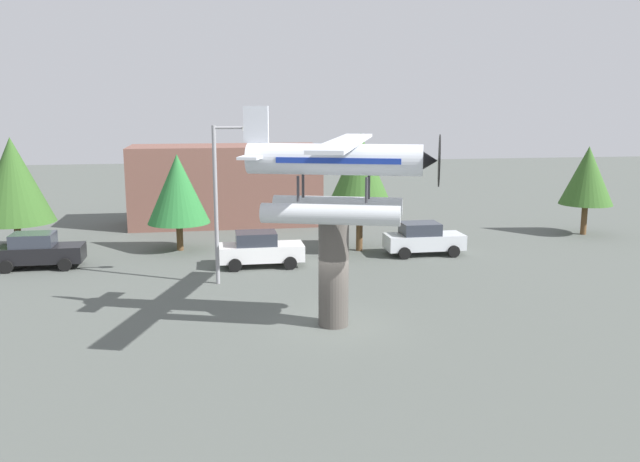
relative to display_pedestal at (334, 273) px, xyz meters
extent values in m
plane|color=#515651|center=(0.00, 0.00, -1.98)|extent=(140.00, 140.00, 0.00)
cylinder|color=#4C4742|center=(0.00, 0.00, 0.00)|extent=(1.10, 1.10, 3.95)
cylinder|color=silver|center=(-0.31, -0.95, 2.33)|extent=(4.78, 2.16, 0.70)
cylinder|color=#333338|center=(0.98, -0.85, 3.13)|extent=(0.13, 0.13, 0.90)
cylinder|color=#333338|center=(-1.30, -0.10, 3.13)|extent=(0.13, 0.13, 0.90)
cylinder|color=silver|center=(0.31, 0.95, 2.33)|extent=(4.78, 2.16, 0.70)
cylinder|color=#333338|center=(1.30, 0.10, 3.13)|extent=(0.13, 0.13, 0.90)
cylinder|color=#333338|center=(-0.98, 0.85, 3.13)|extent=(0.13, 0.13, 0.90)
cylinder|color=silver|center=(0.00, 0.00, 4.13)|extent=(6.23, 2.98, 1.10)
cube|color=#193399|center=(0.19, -0.06, 4.13)|extent=(4.48, 2.43, 0.20)
cone|color=#262628|center=(3.09, -1.01, 4.13)|extent=(0.94, 1.05, 0.88)
cylinder|color=black|center=(3.47, -1.14, 4.13)|extent=(0.60, 1.72, 1.80)
cube|color=silver|center=(0.38, -0.12, 4.74)|extent=(4.28, 10.23, 0.12)
cube|color=silver|center=(-2.66, 0.87, 4.23)|extent=(1.54, 2.88, 0.10)
cube|color=silver|center=(-2.66, 0.87, 5.33)|extent=(0.89, 0.39, 1.30)
cube|color=black|center=(-12.78, 10.92, -1.26)|extent=(4.20, 1.70, 0.80)
cube|color=#2D333D|center=(-13.03, 10.92, -0.54)|extent=(2.00, 1.56, 0.64)
cylinder|color=black|center=(-11.43, 10.02, -1.66)|extent=(0.64, 0.22, 0.64)
cylinder|color=black|center=(-11.43, 11.82, -1.66)|extent=(0.64, 0.22, 0.64)
cylinder|color=black|center=(-14.13, 10.02, -1.66)|extent=(0.64, 0.22, 0.64)
cylinder|color=black|center=(-14.13, 11.82, -1.66)|extent=(0.64, 0.22, 0.64)
cube|color=white|center=(-1.91, 9.44, -1.26)|extent=(4.20, 1.70, 0.80)
cube|color=#2D333D|center=(-2.16, 9.44, -0.54)|extent=(2.00, 1.56, 0.64)
cylinder|color=black|center=(-0.56, 8.54, -1.66)|extent=(0.64, 0.22, 0.64)
cylinder|color=black|center=(-0.56, 10.34, -1.66)|extent=(0.64, 0.22, 0.64)
cylinder|color=black|center=(-3.26, 8.54, -1.66)|extent=(0.64, 0.22, 0.64)
cylinder|color=black|center=(-3.26, 10.34, -1.66)|extent=(0.64, 0.22, 0.64)
cube|color=silver|center=(6.96, 10.62, -1.26)|extent=(4.20, 1.70, 0.80)
cube|color=#2D333D|center=(6.71, 10.62, -0.54)|extent=(2.00, 1.56, 0.64)
cylinder|color=black|center=(8.31, 9.72, -1.66)|extent=(0.64, 0.22, 0.64)
cylinder|color=black|center=(8.31, 11.52, -1.66)|extent=(0.64, 0.22, 0.64)
cylinder|color=black|center=(5.61, 9.72, -1.66)|extent=(0.64, 0.22, 0.64)
cylinder|color=black|center=(5.61, 11.52, -1.66)|extent=(0.64, 0.22, 0.64)
cylinder|color=gray|center=(-4.11, 6.51, 1.57)|extent=(0.18, 0.18, 7.10)
cylinder|color=gray|center=(-3.31, 6.51, 5.02)|extent=(1.60, 0.12, 0.12)
cube|color=silver|center=(-2.61, 6.51, 4.97)|extent=(0.50, 0.28, 0.20)
cube|color=brown|center=(-3.29, 22.00, 0.66)|extent=(12.51, 5.16, 5.27)
cylinder|color=brown|center=(-14.85, 15.05, -1.16)|extent=(0.36, 0.36, 1.63)
cone|color=#335B23|center=(-14.85, 15.05, 1.97)|extent=(4.18, 4.18, 4.64)
cylinder|color=brown|center=(-6.08, 13.88, -1.21)|extent=(0.36, 0.36, 1.54)
cone|color=#287033|center=(-6.08, 13.88, 1.46)|extent=(3.41, 3.41, 3.79)
cylinder|color=brown|center=(3.74, 12.18, -0.86)|extent=(0.36, 0.36, 2.23)
cone|color=#335B23|center=(3.74, 12.18, 2.38)|extent=(3.82, 3.82, 4.25)
cylinder|color=brown|center=(18.55, 14.41, -1.03)|extent=(0.36, 0.36, 1.89)
cone|color=#335B23|center=(18.55, 14.41, 1.71)|extent=(3.22, 3.22, 3.58)
camera|label=1|loc=(-4.33, -23.01, 6.07)|focal=37.31mm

